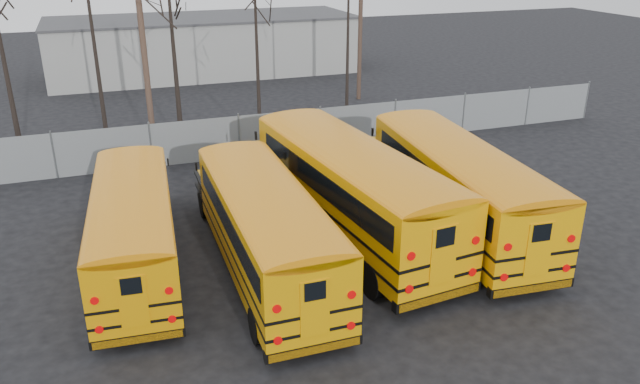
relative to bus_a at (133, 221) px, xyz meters
name	(u,v)px	position (x,y,z in m)	size (l,w,h in m)	color
ground	(331,280)	(5.39, -2.71, -1.64)	(120.00, 120.00, 0.00)	black
fence	(239,137)	(5.39, 9.29, -0.64)	(40.00, 0.04, 2.00)	gray
distant_building	(204,46)	(7.39, 29.29, 0.36)	(22.00, 8.00, 4.00)	#9C9D98
bus_a	(133,221)	(0.00, 0.00, 0.00)	(3.09, 10.16, 2.80)	black
bus_b	(264,221)	(3.67, -1.59, 0.11)	(2.58, 10.73, 2.99)	black
bus_c	(348,182)	(7.02, -0.05, 0.34)	(3.98, 12.29, 3.38)	black
bus_d	(455,179)	(10.72, -0.76, 0.23)	(3.57, 11.61, 3.20)	black
utility_pole_left	(144,51)	(1.75, 12.28, 3.05)	(1.58, 0.61, 9.13)	#503A2D
utility_pole_right	(360,29)	(15.06, 17.78, 2.68)	(1.47, 0.49, 8.41)	#453227
tree_2	(1,47)	(-4.25, 12.74, 3.47)	(0.26, 0.26, 10.23)	black
tree_3	(91,21)	(-0.39, 13.11, 4.36)	(0.26, 0.26, 12.01)	black
tree_4	(174,50)	(3.11, 12.25, 2.99)	(0.26, 0.26, 9.27)	black
tree_5	(256,38)	(6.80, 10.90, 3.54)	(0.26, 0.26, 10.36)	black
tree_6	(348,23)	(12.24, 12.89, 3.77)	(0.26, 0.26, 10.83)	black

